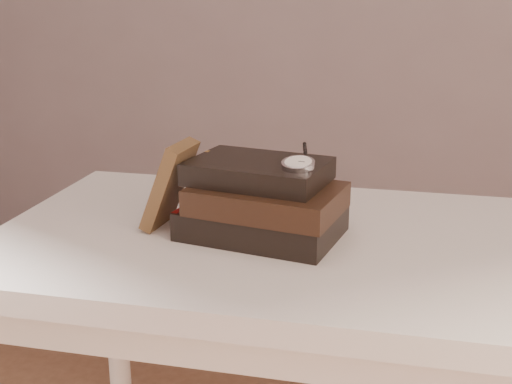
# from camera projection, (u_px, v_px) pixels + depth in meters

# --- Properties ---
(table) EXTENTS (1.00, 0.60, 0.75)m
(table) POSITION_uv_depth(u_px,v_px,m) (289.00, 285.00, 1.15)
(table) COLOR beige
(table) RESTS_ON ground
(book_stack) EXTENTS (0.28, 0.22, 0.13)m
(book_stack) POSITION_uv_depth(u_px,v_px,m) (263.00, 202.00, 1.10)
(book_stack) COLOR black
(book_stack) RESTS_ON table
(journal) EXTENTS (0.09, 0.10, 0.15)m
(journal) POSITION_uv_depth(u_px,v_px,m) (170.00, 185.00, 1.13)
(journal) COLOR #3E2917
(journal) RESTS_ON table
(pocket_watch) EXTENTS (0.06, 0.16, 0.02)m
(pocket_watch) POSITION_uv_depth(u_px,v_px,m) (299.00, 163.00, 1.04)
(pocket_watch) COLOR silver
(pocket_watch) RESTS_ON book_stack
(eyeglasses) EXTENTS (0.13, 0.14, 0.05)m
(eyeglasses) POSITION_uv_depth(u_px,v_px,m) (235.00, 175.00, 1.21)
(eyeglasses) COLOR silver
(eyeglasses) RESTS_ON book_stack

